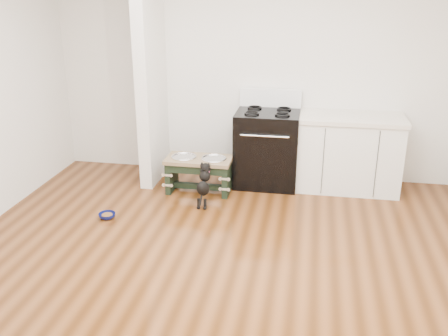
% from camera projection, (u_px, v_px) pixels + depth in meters
% --- Properties ---
extents(ground, '(5.00, 5.00, 0.00)m').
position_uv_depth(ground, '(213.00, 273.00, 4.36)').
color(ground, '#43220C').
rests_on(ground, ground).
extents(room_shell, '(5.00, 5.00, 5.00)m').
position_uv_depth(room_shell, '(211.00, 89.00, 3.79)').
color(room_shell, silver).
rests_on(room_shell, ground).
extents(partition_wall, '(0.15, 0.80, 2.70)m').
position_uv_depth(partition_wall, '(151.00, 73.00, 6.01)').
color(partition_wall, silver).
rests_on(partition_wall, ground).
extents(oven_range, '(0.76, 0.69, 1.14)m').
position_uv_depth(oven_range, '(267.00, 147.00, 6.13)').
color(oven_range, black).
rests_on(oven_range, ground).
extents(cabinet_run, '(1.24, 0.64, 0.91)m').
position_uv_depth(cabinet_run, '(348.00, 153.00, 6.00)').
color(cabinet_run, white).
rests_on(cabinet_run, ground).
extents(dog_feeder, '(0.78, 0.42, 0.44)m').
position_uv_depth(dog_feeder, '(199.00, 168.00, 5.94)').
color(dog_feeder, black).
rests_on(dog_feeder, ground).
extents(puppy, '(0.14, 0.40, 0.47)m').
position_uv_depth(puppy, '(204.00, 183.00, 5.60)').
color(puppy, black).
rests_on(puppy, ground).
extents(floor_bowl, '(0.20, 0.20, 0.06)m').
position_uv_depth(floor_bowl, '(107.00, 216.00, 5.35)').
color(floor_bowl, '#0B1250').
rests_on(floor_bowl, ground).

